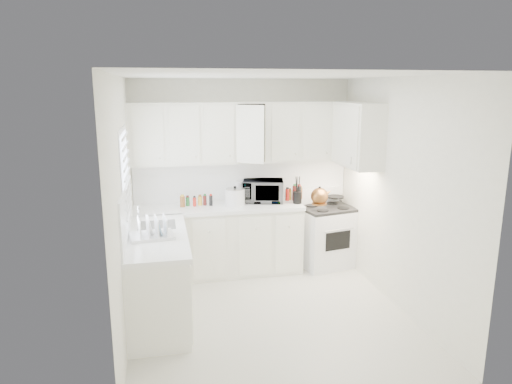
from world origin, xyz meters
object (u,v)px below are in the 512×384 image
object	(u,v)px
stove	(327,228)
microwave	(263,188)
dish_rack	(151,226)
tea_kettle	(319,195)
rice_cooker	(235,196)
utensil_crock	(298,190)

from	to	relation	value
stove	microwave	xyz separation A→B (m)	(-0.89, 0.14, 0.59)
stove	dish_rack	size ratio (longest dim) A/B	2.45
tea_kettle	dish_rack	world-z (taller)	tea_kettle
tea_kettle	microwave	bearing A→B (deg)	161.02
microwave	rice_cooker	size ratio (longest dim) A/B	2.10
stove	rice_cooker	xyz separation A→B (m)	(-1.30, 0.02, 0.53)
stove	dish_rack	world-z (taller)	dish_rack
utensil_crock	dish_rack	world-z (taller)	utensil_crock
tea_kettle	rice_cooker	world-z (taller)	rice_cooker
rice_cooker	dish_rack	distance (m)	1.59
microwave	rice_cooker	distance (m)	0.43
microwave	dish_rack	bearing A→B (deg)	-126.00
stove	tea_kettle	world-z (taller)	tea_kettle
rice_cooker	dish_rack	xyz separation A→B (m)	(-1.08, -1.17, -0.01)
stove	utensil_crock	size ratio (longest dim) A/B	2.86
tea_kettle	utensil_crock	xyz separation A→B (m)	(-0.28, 0.10, 0.07)
stove	microwave	world-z (taller)	microwave
rice_cooker	stove	bearing A→B (deg)	13.65
microwave	dish_rack	world-z (taller)	microwave
utensil_crock	stove	bearing A→B (deg)	7.30
rice_cooker	utensil_crock	size ratio (longest dim) A/B	0.68
utensil_crock	dish_rack	size ratio (longest dim) A/B	0.86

